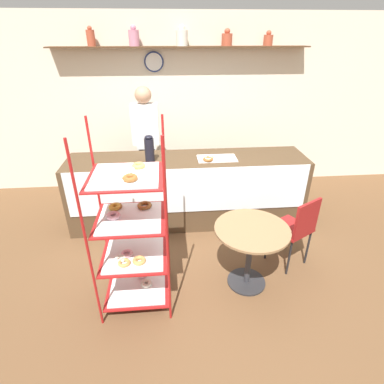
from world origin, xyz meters
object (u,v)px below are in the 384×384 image
at_px(cafe_chair, 298,226).
at_px(coffee_carafe, 149,149).
at_px(pastry_rack, 132,234).
at_px(donut_tray_counter, 213,158).
at_px(cafe_table, 251,242).
at_px(person_worker, 147,143).

distance_m(cafe_chair, coffee_carafe, 1.98).
bearing_deg(pastry_rack, donut_tray_counter, 54.59).
relative_size(cafe_table, cafe_chair, 0.85).
xyz_separation_m(pastry_rack, cafe_table, (1.15, 0.09, -0.24)).
relative_size(pastry_rack, cafe_chair, 2.03).
bearing_deg(donut_tray_counter, cafe_chair, -51.20).
height_order(cafe_table, donut_tray_counter, donut_tray_counter).
distance_m(person_worker, donut_tray_counter, 1.07).
bearing_deg(cafe_chair, pastry_rack, -19.06).
relative_size(cafe_chair, donut_tray_counter, 1.74).
distance_m(person_worker, coffee_carafe, 0.62).
relative_size(pastry_rack, donut_tray_counter, 3.53).
distance_m(cafe_table, coffee_carafe, 1.71).
bearing_deg(pastry_rack, person_worker, 88.30).
distance_m(coffee_carafe, donut_tray_counter, 0.82).
bearing_deg(person_worker, cafe_chair, -43.73).
distance_m(pastry_rack, coffee_carafe, 1.37).
relative_size(coffee_carafe, donut_tray_counter, 0.68).
xyz_separation_m(person_worker, cafe_table, (1.09, -1.84, -0.46)).
relative_size(person_worker, donut_tray_counter, 3.51).
xyz_separation_m(person_worker, coffee_carafe, (0.07, -0.60, 0.12)).
height_order(person_worker, cafe_table, person_worker).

